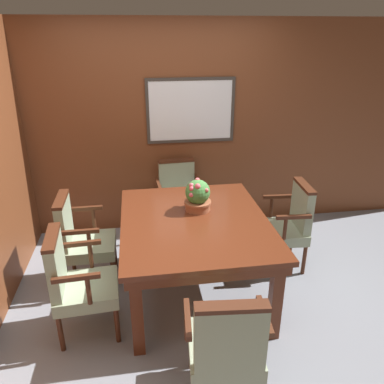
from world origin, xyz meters
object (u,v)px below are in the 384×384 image
Objects in this scene: chair_left_near at (76,281)px; potted_plant at (198,196)px; chair_left_far at (81,237)px; dining_table at (195,229)px; chair_head_far at (179,197)px; chair_right_far at (288,223)px; chair_head_near at (226,345)px.

chair_left_near is 3.00× the size of potted_plant.
dining_table is at bearing -108.19° from chair_left_far.
chair_left_far reaches higher than dining_table.
chair_left_near is (-1.00, -0.35, -0.19)m from dining_table.
dining_table is 1.68× the size of chair_head_far.
chair_right_far is 2.13m from chair_left_near.
dining_table is 1.08m from chair_left_near.
chair_right_far is 1.32m from chair_head_far.
dining_table is 0.31m from potted_plant.
chair_right_far is 3.00× the size of potted_plant.
chair_left_far is at bearing -49.67° from chair_head_near.
chair_left_far is 0.69m from chair_left_near.
chair_head_near is 1.00× the size of chair_right_far.
chair_left_far is (-1.05, 0.34, -0.19)m from dining_table.
potted_plant is at bearing -97.93° from chair_left_far.
chair_right_far is (2.07, -0.02, 0.00)m from chair_left_far.
chair_head_far is 1.00× the size of chair_left_near.
chair_head_near is 1.00× the size of chair_left_far.
chair_left_near is at bearing -127.13° from chair_head_far.
chair_head_far is (-1.03, 0.83, 0.00)m from chair_right_far.
chair_head_far is at bearing 90.39° from dining_table.
chair_left_far is 1.19m from potted_plant.
chair_left_far is 1.00× the size of chair_right_far.
dining_table is at bearing -106.85° from potted_plant.
chair_right_far is at bearing -90.75° from chair_left_far.
chair_head_far is (-0.01, 1.15, -0.19)m from dining_table.
chair_right_far is 1.00× the size of chair_head_far.
chair_head_near reaches higher than dining_table.
chair_left_far is 1.32m from chair_head_far.
dining_table is at bearing -68.57° from chair_right_far.
dining_table is at bearing -93.18° from chair_head_far.
chair_head_near and chair_left_far have the same top height.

